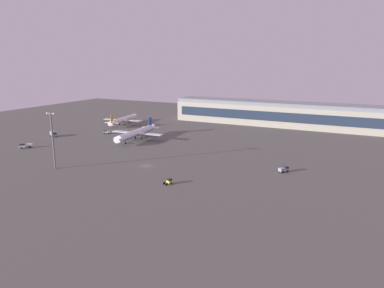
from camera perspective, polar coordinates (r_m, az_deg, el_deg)
ground_plane at (r=156.10m, az=-7.32°, el=-3.44°), size 416.00×416.00×0.00m
terminal_building at (r=252.63m, az=18.06°, el=4.27°), size 188.10×22.40×16.40m
airplane_mid_apron at (r=206.78m, az=-8.76°, el=1.74°), size 31.56×40.51×10.39m
airplane_terminal_side at (r=257.08m, az=-10.91°, el=3.80°), size 28.44×36.39×9.35m
catering_truck at (r=228.81m, az=-21.11°, el=1.51°), size 6.12×4.38×3.05m
cargo_loader at (r=150.72m, az=14.35°, el=-3.90°), size 4.02×4.50×2.25m
maintenance_van at (r=227.51m, az=-13.39°, el=1.87°), size 4.58×3.43×2.25m
fuel_truck at (r=204.55m, az=-24.89°, el=-0.20°), size 5.99×5.89×2.35m
pushback_tug at (r=132.63m, az=-3.65°, el=-5.90°), size 2.89×3.54×2.05m
apron_light_east at (r=158.18m, az=-21.23°, el=1.11°), size 4.80×0.90×23.84m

